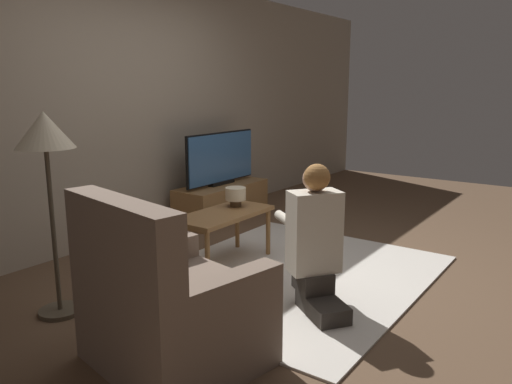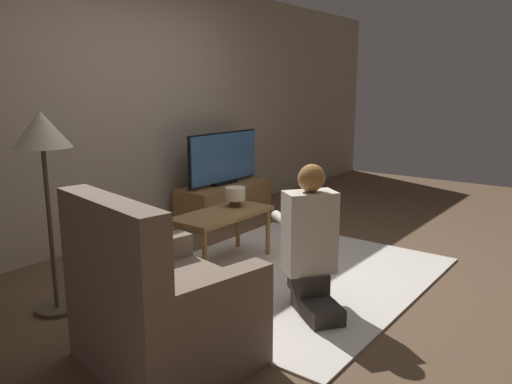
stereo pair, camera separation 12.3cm
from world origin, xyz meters
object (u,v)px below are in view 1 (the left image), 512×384
at_px(floor_lamp, 46,146).
at_px(table_lamp, 236,195).
at_px(coffee_table, 224,219).
at_px(tv, 221,158).
at_px(armchair, 170,311).
at_px(person_kneeling, 315,239).

distance_m(floor_lamp, table_lamp, 1.71).
height_order(floor_lamp, table_lamp, floor_lamp).
relative_size(coffee_table, floor_lamp, 0.67).
relative_size(tv, armchair, 1.12).
distance_m(person_kneeling, table_lamp, 1.20).
bearing_deg(armchair, person_kneeling, -95.08).
xyz_separation_m(armchair, person_kneeling, (1.07, -0.30, 0.18)).
bearing_deg(tv, person_kneeling, -126.01).
xyz_separation_m(person_kneeling, table_lamp, (0.52, 1.08, 0.07)).
distance_m(coffee_table, armchair, 1.57).
relative_size(floor_lamp, table_lamp, 7.51).
relative_size(person_kneeling, table_lamp, 5.52).
relative_size(armchair, table_lamp, 5.53).
bearing_deg(armchair, floor_lamp, 9.86).
bearing_deg(coffee_table, table_lamp, 10.69).
bearing_deg(floor_lamp, tv, 14.56).
bearing_deg(coffee_table, tv, 40.03).
xyz_separation_m(coffee_table, table_lamp, (0.22, 0.04, 0.16)).
distance_m(tv, coffee_table, 1.54).
height_order(tv, table_lamp, tv).
bearing_deg(person_kneeling, coffee_table, -70.22).
distance_m(tv, table_lamp, 1.33).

